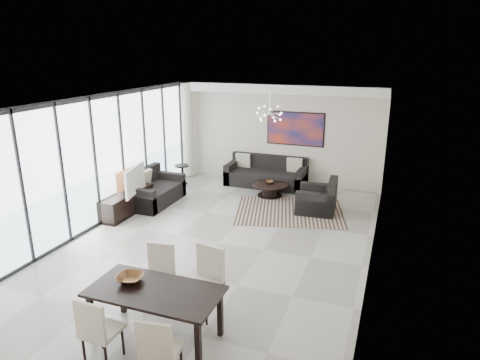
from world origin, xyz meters
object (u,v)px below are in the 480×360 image
at_px(coffee_table, 270,189).
at_px(dining_table, 155,295).
at_px(television, 131,180).
at_px(sofa_main, 266,176).
at_px(tv_console, 127,202).

bearing_deg(coffee_table, dining_table, -87.85).
bearing_deg(television, dining_table, -154.20).
xyz_separation_m(coffee_table, sofa_main, (-0.38, 0.90, 0.09)).
height_order(tv_console, dining_table, dining_table).
relative_size(sofa_main, tv_console, 1.35).
bearing_deg(sofa_main, television, -125.70).
distance_m(tv_console, television, 0.61).
relative_size(television, dining_table, 0.62).
relative_size(coffee_table, sofa_main, 0.42).
height_order(coffee_table, sofa_main, sofa_main).
relative_size(coffee_table, television, 0.86).
distance_m(coffee_table, dining_table, 6.30).
xyz_separation_m(sofa_main, dining_table, (0.61, -7.17, 0.38)).
relative_size(tv_console, dining_table, 0.94).
bearing_deg(dining_table, sofa_main, 94.89).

